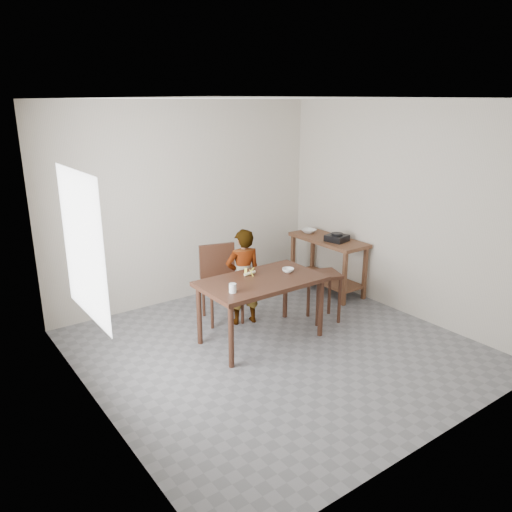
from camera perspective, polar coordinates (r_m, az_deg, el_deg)
floor at (r=5.74m, az=2.39°, el=-10.74°), size 4.00×4.00×0.04m
ceiling at (r=5.07m, az=2.79°, el=17.75°), size 4.00×4.00×0.04m
wall_back at (r=6.89m, az=-7.98°, el=6.04°), size 4.00×0.04×2.70m
wall_front at (r=3.94m, az=21.19°, el=-3.63°), size 4.00×0.04×2.70m
wall_left at (r=4.33m, az=-18.86°, el=-1.54°), size 0.04×4.00×2.70m
wall_right at (r=6.66m, az=16.37°, el=5.10°), size 0.04×4.00×2.70m
window_pane at (r=4.48m, az=-19.23°, el=1.07°), size 0.02×1.10×1.30m
dining_table at (r=5.78m, az=0.59°, el=-6.16°), size 1.40×0.80×0.75m
prep_counter at (r=7.32m, az=8.16°, el=-0.99°), size 0.50×1.20×0.80m
child at (r=6.14m, az=-1.47°, el=-2.41°), size 0.50×0.40×1.22m
dining_chair at (r=6.27m, az=-3.87°, el=-3.29°), size 0.56×0.56×0.95m
stool at (r=6.38m, az=7.75°, el=-4.59°), size 0.46×0.46×0.63m
glass_tumbler at (r=5.25m, az=-2.69°, el=-3.69°), size 0.08×0.08×0.10m
small_bowl at (r=5.89m, az=3.67°, el=-1.62°), size 0.17×0.17×0.04m
banana at (r=5.76m, az=-0.71°, el=-1.94°), size 0.17×0.12×0.06m
serving_bowl at (r=7.47m, az=6.08°, el=2.86°), size 0.26×0.26×0.05m
gas_burner at (r=7.07m, az=9.23°, el=2.04°), size 0.31×0.31×0.09m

